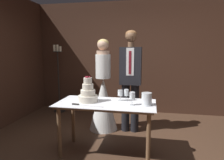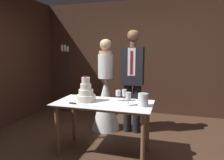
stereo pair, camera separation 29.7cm
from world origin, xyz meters
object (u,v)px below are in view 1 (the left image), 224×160
(hurricane_candle, at_px, (147,99))
(bride, at_px, (103,97))
(wine_glass_near, at_px, (120,93))
(tiered_cake, at_px, (88,94))
(wine_glass_middle, at_px, (132,96))
(candle_stand, at_px, (58,77))
(cake_table, at_px, (106,109))
(groom, at_px, (131,77))
(wine_glass_far, at_px, (126,93))
(cake_knife, at_px, (81,105))

(hurricane_candle, height_order, bride, bride)
(wine_glass_near, bearing_deg, tiered_cake, -161.14)
(wine_glass_middle, relative_size, candle_stand, 0.11)
(hurricane_candle, bearing_deg, candle_stand, 140.39)
(wine_glass_near, bearing_deg, hurricane_candle, -24.99)
(tiered_cake, distance_m, wine_glass_middle, 0.65)
(tiered_cake, height_order, wine_glass_near, tiered_cake)
(cake_table, height_order, groom, groom)
(wine_glass_near, bearing_deg, wine_glass_middle, -47.14)
(wine_glass_middle, bearing_deg, wine_glass_far, 114.96)
(cake_knife, relative_size, groom, 0.25)
(tiered_cake, bearing_deg, hurricane_candle, -2.00)
(cake_table, bearing_deg, candle_stand, 132.06)
(wine_glass_near, height_order, candle_stand, candle_stand)
(candle_stand, bearing_deg, wine_glass_near, -42.22)
(groom, bearing_deg, cake_knife, -116.85)
(wine_glass_middle, bearing_deg, candle_stand, 137.25)
(tiered_cake, relative_size, wine_glass_near, 2.32)
(cake_knife, xyz_separation_m, wine_glass_far, (0.57, 0.38, 0.11))
(tiered_cake, height_order, candle_stand, candle_stand)
(tiered_cake, bearing_deg, groom, 59.33)
(wine_glass_near, xyz_separation_m, hurricane_candle, (0.39, -0.18, -0.03))
(groom, height_order, candle_stand, groom)
(wine_glass_near, xyz_separation_m, wine_glass_middle, (0.20, -0.21, 0.01))
(wine_glass_far, bearing_deg, wine_glass_middle, -65.04)
(wine_glass_near, distance_m, wine_glass_far, 0.09)
(hurricane_candle, relative_size, bride, 0.10)
(wine_glass_far, height_order, groom, groom)
(cake_table, relative_size, hurricane_candle, 8.07)
(cake_table, height_order, bride, bride)
(candle_stand, bearing_deg, wine_glass_far, -40.43)
(cake_knife, bearing_deg, hurricane_candle, 16.99)
(wine_glass_far, xyz_separation_m, candle_stand, (-1.87, 1.59, -0.02))
(cake_table, bearing_deg, tiered_cake, 179.27)
(cake_knife, height_order, bride, bride)
(wine_glass_near, xyz_separation_m, groom, (0.08, 0.74, 0.16))
(wine_glass_middle, distance_m, wine_glass_far, 0.26)
(tiered_cake, distance_m, cake_knife, 0.24)
(wine_glass_near, relative_size, groom, 0.09)
(hurricane_candle, bearing_deg, tiered_cake, 178.00)
(cake_knife, relative_size, bride, 0.27)
(wine_glass_near, height_order, bride, bride)
(cake_table, relative_size, wine_glass_near, 8.71)
(tiered_cake, height_order, wine_glass_far, tiered_cake)
(tiered_cake, height_order, wine_glass_middle, tiered_cake)
(wine_glass_far, relative_size, groom, 0.09)
(wine_glass_far, bearing_deg, wine_glass_near, -164.94)
(cake_table, xyz_separation_m, groom, (0.26, 0.89, 0.37))
(wine_glass_middle, xyz_separation_m, wine_glass_far, (-0.11, 0.24, -0.01))
(wine_glass_middle, height_order, hurricane_candle, wine_glass_middle)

